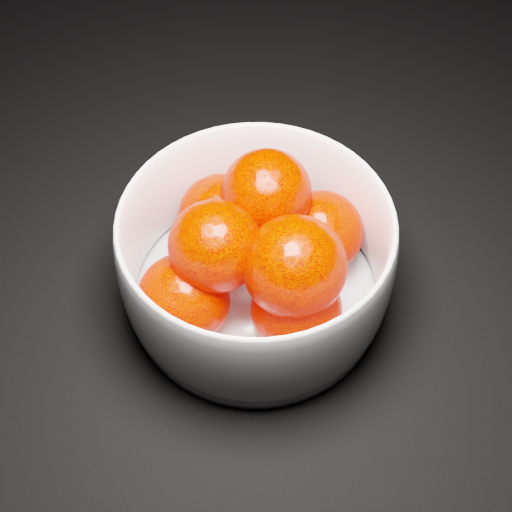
% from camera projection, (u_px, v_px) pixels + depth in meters
% --- Properties ---
extents(ground, '(3.00, 3.00, 0.00)m').
position_uv_depth(ground, '(60.00, 176.00, 0.74)').
color(ground, black).
rests_on(ground, ground).
extents(bowl, '(0.23, 0.23, 0.11)m').
position_uv_depth(bowl, '(256.00, 260.00, 0.60)').
color(bowl, white).
rests_on(bowl, ground).
extents(orange_pile, '(0.18, 0.19, 0.12)m').
position_uv_depth(orange_pile, '(257.00, 251.00, 0.59)').
color(orange_pile, '#FF1700').
rests_on(orange_pile, bowl).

